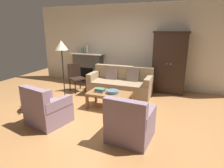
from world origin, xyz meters
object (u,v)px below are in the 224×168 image
object	(u,v)px
floor_lamp	(62,49)
book_stack	(100,90)
mantel_vase_jade	(83,50)
mantel_vase_cream	(87,49)
fireplace	(88,68)
dog	(27,101)
coffee_table	(109,95)
fruit_bowl	(113,92)
armchair_near_left	(47,110)
side_chair_wooden	(76,76)
couch	(121,85)
armchair_near_right	(130,124)
armoire	(170,63)

from	to	relation	value
floor_lamp	book_stack	bearing A→B (deg)	-9.34
mantel_vase_jade	mantel_vase_cream	xyz separation A→B (m)	(0.18, 0.00, 0.05)
fireplace	dog	world-z (taller)	fireplace
book_stack	mantel_vase_jade	world-z (taller)	mantel_vase_jade
coffee_table	mantel_vase_cream	distance (m)	2.75
fruit_bowl	floor_lamp	world-z (taller)	floor_lamp
fruit_bowl	book_stack	xyz separation A→B (m)	(-0.34, -0.02, 0.01)
fireplace	fruit_bowl	bearing A→B (deg)	-48.34
mantel_vase_jade	mantel_vase_cream	distance (m)	0.19
armchair_near_left	side_chair_wooden	xyz separation A→B (m)	(-0.62, 2.21, 0.20)
couch	armchair_near_right	world-z (taller)	armchair_near_right
mantel_vase_jade	couch	bearing A→B (deg)	-25.83
fruit_bowl	mantel_vase_jade	xyz separation A→B (m)	(-1.95, 1.98, 0.76)
armoire	armchair_near_right	size ratio (longest dim) A/B	2.19
coffee_table	mantel_vase_cream	xyz separation A→B (m)	(-1.68, 1.98, 0.90)
book_stack	floor_lamp	world-z (taller)	floor_lamp
fruit_bowl	dog	xyz separation A→B (m)	(-2.00, -0.87, -0.21)
armoire	couch	xyz separation A→B (m)	(-1.34, -0.80, -0.65)
armoire	side_chair_wooden	world-z (taller)	armoire
mantel_vase_cream	armchair_near_left	distance (m)	3.47
mantel_vase_cream	dog	size ratio (longest dim) A/B	0.59
armchair_near_left	floor_lamp	distance (m)	1.93
armchair_near_right	mantel_vase_cream	bearing A→B (deg)	129.01
couch	book_stack	world-z (taller)	couch
fireplace	floor_lamp	xyz separation A→B (m)	(0.18, -1.81, 0.89)
fruit_bowl	dog	distance (m)	2.19
book_stack	side_chair_wooden	xyz separation A→B (m)	(-1.31, 0.97, 0.04)
armoire	side_chair_wooden	distance (m)	3.03
side_chair_wooden	couch	bearing A→B (deg)	6.55
mantel_vase_cream	dog	bearing A→B (deg)	-94.54
coffee_table	floor_lamp	size ratio (longest dim) A/B	0.65
armchair_near_left	side_chair_wooden	world-z (taller)	side_chair_wooden
couch	armchair_near_right	distance (m)	2.54
armoire	mantel_vase_cream	distance (m)	2.97
armoire	side_chair_wooden	xyz separation A→B (m)	(-2.83, -0.97, -0.45)
armchair_near_right	side_chair_wooden	world-z (taller)	side_chair_wooden
armchair_near_left	armoire	bearing A→B (deg)	55.30
armoire	fruit_bowl	distance (m)	2.30
couch	fruit_bowl	size ratio (longest dim) A/B	6.28
couch	armchair_near_right	xyz separation A→B (m)	(0.99, -2.34, -0.00)
coffee_table	dog	xyz separation A→B (m)	(-1.91, -0.87, -0.12)
mantel_vase_cream	side_chair_wooden	size ratio (longest dim) A/B	0.33
fireplace	book_stack	distance (m)	2.48
couch	fruit_bowl	xyz separation A→B (m)	(0.17, -1.11, 0.14)
mantel_vase_jade	armchair_near_right	bearing A→B (deg)	-49.10
fireplace	mantel_vase_cream	bearing A→B (deg)	-90.00
armoire	coffee_table	world-z (taller)	armoire
side_chair_wooden	dog	size ratio (longest dim) A/B	1.79
fireplace	coffee_table	xyz separation A→B (m)	(1.68, -1.99, -0.20)
fruit_bowl	mantel_vase_cream	xyz separation A→B (m)	(-1.77, 1.98, 0.81)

